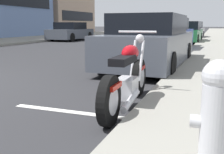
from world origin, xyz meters
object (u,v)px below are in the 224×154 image
(car_opposite_curb, at_px, (71,32))
(parked_car_far_down_curb, at_px, (191,31))
(parked_car_mid_block, at_px, (151,42))
(crossing_truck, at_px, (170,26))
(parked_motorcycle, at_px, (127,79))
(parked_car_near_corner, at_px, (166,35))
(fire_hydrant, at_px, (216,113))
(parked_car_at_intersection, at_px, (186,33))

(car_opposite_curb, bearing_deg, parked_car_far_down_curb, 128.42)
(parked_car_mid_block, xyz_separation_m, car_opposite_curb, (10.73, 8.41, -0.07))
(parked_car_mid_block, xyz_separation_m, parked_car_far_down_curb, (16.96, 0.13, -0.04))
(crossing_truck, distance_m, car_opposite_curb, 13.55)
(parked_motorcycle, distance_m, crossing_truck, 27.20)
(parked_car_near_corner, distance_m, parked_car_far_down_curb, 11.93)
(parked_car_near_corner, bearing_deg, crossing_truck, 11.31)
(parked_car_mid_block, xyz_separation_m, fire_hydrant, (-5.61, -1.70, -0.12))
(parked_car_mid_block, bearing_deg, parked_car_near_corner, 5.78)
(parked_car_near_corner, xyz_separation_m, crossing_truck, (18.04, 2.48, 0.31))
(parked_car_mid_block, distance_m, parked_car_at_intersection, 11.22)
(parked_car_near_corner, bearing_deg, car_opposite_curb, 58.22)
(parked_motorcycle, relative_size, car_opposite_curb, 0.52)
(parked_motorcycle, xyz_separation_m, parked_car_at_intersection, (15.13, 0.52, 0.24))
(parked_car_at_intersection, relative_size, crossing_truck, 0.85)
(crossing_truck, xyz_separation_m, fire_hydrant, (-28.68, -4.53, -0.43))
(parked_car_far_down_curb, bearing_deg, parked_car_at_intersection, -175.49)
(parked_car_at_intersection, relative_size, parked_car_far_down_curb, 0.94)
(parked_car_near_corner, relative_size, car_opposite_curb, 1.07)
(parked_motorcycle, relative_size, parked_car_mid_block, 0.46)
(parked_motorcycle, bearing_deg, car_opposite_curb, 29.83)
(parked_car_near_corner, height_order, fire_hydrant, parked_car_near_corner)
(parked_motorcycle, bearing_deg, parked_car_far_down_curb, 0.23)
(parked_car_at_intersection, xyz_separation_m, fire_hydrant, (-16.82, -1.71, -0.08))
(parked_motorcycle, relative_size, parked_car_at_intersection, 0.52)
(parked_motorcycle, height_order, car_opposite_curb, car_opposite_curb)
(parked_car_near_corner, bearing_deg, parked_car_far_down_curb, 2.37)
(parked_car_at_intersection, bearing_deg, crossing_truck, 15.48)
(parked_motorcycle, bearing_deg, parked_car_near_corner, 4.01)
(parked_car_far_down_curb, xyz_separation_m, crossing_truck, (6.11, 2.71, 0.35))
(parked_car_near_corner, height_order, car_opposite_curb, parked_car_near_corner)
(parked_car_far_down_curb, relative_size, fire_hydrant, 5.39)
(parked_car_mid_block, height_order, parked_car_at_intersection, parked_car_mid_block)
(crossing_truck, height_order, car_opposite_curb, crossing_truck)
(parked_motorcycle, height_order, parked_car_far_down_curb, parked_car_far_down_curb)
(parked_car_mid_block, height_order, car_opposite_curb, parked_car_mid_block)
(parked_car_mid_block, xyz_separation_m, parked_car_near_corner, (5.04, 0.36, -0.00))
(fire_hydrant, bearing_deg, parked_car_mid_block, 16.86)
(parked_car_near_corner, bearing_deg, parked_car_mid_block, -172.49)
(parked_car_mid_block, bearing_deg, crossing_truck, 8.75)
(parked_car_far_down_curb, relative_size, crossing_truck, 0.90)
(parked_car_near_corner, relative_size, crossing_truck, 0.90)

